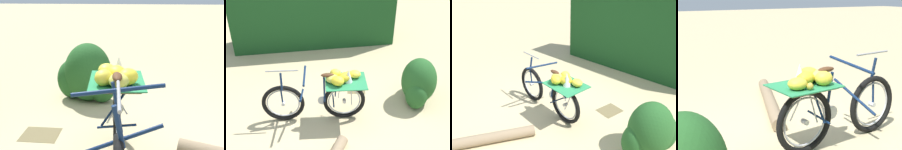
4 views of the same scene
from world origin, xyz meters
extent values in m
plane|color=#C6B284|center=(0.00, 0.00, 0.00)|extent=(60.00, 60.00, 0.00)
cube|color=#19471E|center=(-2.91, -0.58, 1.02)|extent=(1.64, 4.10, 2.04)
torus|color=black|center=(0.16, -0.82, 0.36)|extent=(0.14, 0.73, 0.73)
torus|color=#B7B7BC|center=(0.16, -0.82, 0.36)|extent=(0.08, 0.56, 0.57)
cylinder|color=#B7B7BC|center=(0.16, -0.82, 0.36)|extent=(0.09, 0.07, 0.06)
torus|color=black|center=(0.07, 0.22, 0.36)|extent=(0.14, 0.73, 0.73)
torus|color=#B7B7BC|center=(0.07, 0.22, 0.36)|extent=(0.08, 0.56, 0.57)
cylinder|color=#B7B7BC|center=(0.07, 0.22, 0.36)|extent=(0.09, 0.07, 0.06)
cylinder|color=#0F2347|center=(0.13, -0.50, 0.53)|extent=(0.70, 0.10, 0.30)
cylinder|color=#0F2347|center=(0.13, -0.43, 0.92)|extent=(0.71, 0.10, 0.11)
cylinder|color=#0F2347|center=(0.10, -0.11, 0.64)|extent=(0.12, 0.04, 0.49)
cylinder|color=#0F2347|center=(0.08, 0.04, 0.38)|extent=(0.38, 0.06, 0.05)
cylinder|color=#0F2347|center=(0.08, 0.08, 0.59)|extent=(0.32, 0.05, 0.47)
cylinder|color=#0F2347|center=(0.16, -0.83, 0.52)|extent=(0.05, 0.03, 0.30)
cylinder|color=#0F2347|center=(0.16, -0.81, 0.81)|extent=(0.10, 0.04, 0.30)
cylinder|color=gray|center=(0.16, -0.78, 1.02)|extent=(0.07, 0.52, 0.02)
ellipsoid|color=#4C2D19|center=(0.09, -0.05, 0.91)|extent=(0.11, 0.23, 0.06)
cylinder|color=#B7B7BC|center=(0.10, -0.15, 0.40)|extent=(0.03, 0.16, 0.16)
cylinder|color=#B7B7BC|center=(0.07, 0.13, 0.56)|extent=(0.20, 0.03, 0.39)
cylinder|color=#B7B7BC|center=(0.05, 0.34, 0.56)|extent=(0.24, 0.04, 0.39)
cube|color=brown|center=(0.06, 0.24, 0.76)|extent=(0.49, 0.64, 0.02)
cube|color=#287F4C|center=(0.06, 0.24, 0.78)|extent=(0.60, 0.73, 0.01)
ellipsoid|color=gold|center=(0.06, 0.23, 0.86)|extent=(0.28, 0.29, 0.15)
ellipsoid|color=yellow|center=(0.18, 0.11, 0.86)|extent=(0.26, 0.28, 0.16)
ellipsoid|color=#CCC64C|center=(0.10, 0.03, 0.85)|extent=(0.23, 0.25, 0.13)
ellipsoid|color=yellow|center=(-0.06, 0.39, 0.84)|extent=(0.19, 0.22, 0.13)
ellipsoid|color=yellow|center=(-0.05, 0.07, 0.86)|extent=(0.22, 0.24, 0.15)
sphere|color=#B29333|center=(-0.12, 0.29, 0.82)|extent=(0.08, 0.08, 0.08)
cone|color=white|center=(0.08, 0.29, 0.90)|extent=(0.15, 0.15, 0.23)
cylinder|color=#937A5B|center=(1.69, -0.14, 0.09)|extent=(2.01, 0.87, 0.18)
ellipsoid|color=#235623|center=(-0.48, 1.61, 0.44)|extent=(0.71, 0.64, 0.89)
ellipsoid|color=#235623|center=(-0.73, 1.67, 0.31)|extent=(0.49, 0.44, 0.62)
ellipsoid|color=#235623|center=(-0.26, 1.54, 0.29)|extent=(0.44, 0.40, 0.58)
cylinder|color=#4C3823|center=(-0.48, 1.61, 0.09)|extent=(0.07, 0.07, 0.18)
cube|color=olive|center=(-0.85, 0.46, 0.00)|extent=(0.44, 0.36, 0.01)
camera|label=1|loc=(0.28, -2.41, 1.65)|focal=45.20mm
camera|label=2|loc=(4.09, 0.23, 3.50)|focal=47.01mm
camera|label=3|loc=(2.25, 3.18, 2.74)|focal=38.78mm
camera|label=4|loc=(-2.89, 2.07, 1.73)|focal=54.92mm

